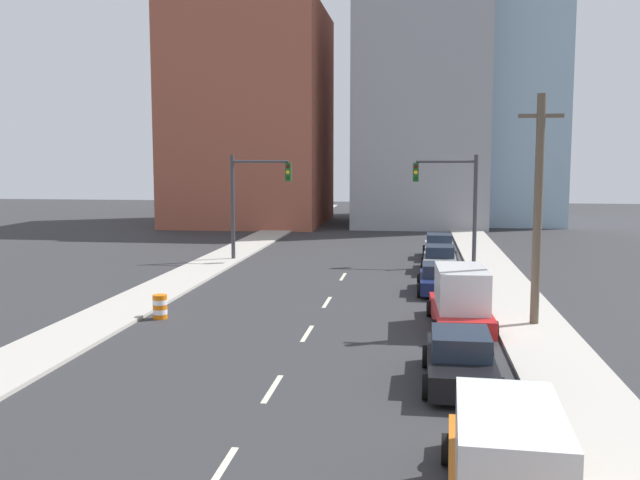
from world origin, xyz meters
TOP-DOWN VIEW (x-y plane):
  - sidewalk_left at (-8.14, 45.23)m, footprint 2.77×90.46m
  - sidewalk_right at (8.14, 45.23)m, footprint 2.77×90.46m
  - lane_stripe_at_9m at (0.00, 8.62)m, footprint 0.16×2.40m
  - lane_stripe_at_14m at (0.00, 13.84)m, footprint 0.16×2.40m
  - lane_stripe_at_20m at (0.00, 20.09)m, footprint 0.16×2.40m
  - lane_stripe_at_26m at (0.00, 25.75)m, footprint 0.16×2.40m
  - lane_stripe_at_33m at (0.00, 32.61)m, footprint 0.16×2.40m
  - building_brick_left at (-12.03, 63.34)m, footprint 14.00×16.00m
  - building_office_center at (4.02, 67.34)m, footprint 12.00×20.00m
  - building_glass_right at (10.84, 71.34)m, footprint 13.00×20.00m
  - traffic_signal_left at (-6.34, 37.84)m, footprint 3.76×0.35m
  - traffic_signal_right at (6.22, 37.84)m, footprint 3.76×0.35m
  - utility_pole_right_mid at (8.23, 22.28)m, footprint 1.60×0.32m
  - traffic_barrel at (-6.08, 21.66)m, footprint 0.56×0.56m
  - box_truck_orange at (5.47, 7.64)m, footprint 2.52×5.69m
  - sedan_black at (5.08, 14.98)m, footprint 2.11×4.73m
  - box_truck_red at (5.49, 21.67)m, footprint 2.42×5.58m
  - sedan_navy at (4.91, 28.75)m, footprint 2.03×4.35m
  - sedan_gray at (5.15, 35.23)m, footprint 2.13×4.59m
  - sedan_silver at (5.28, 40.65)m, footprint 2.06×4.42m

SIDE VIEW (x-z plane):
  - lane_stripe_at_9m at x=0.00m, z-range 0.00..0.01m
  - lane_stripe_at_14m at x=0.00m, z-range 0.00..0.01m
  - lane_stripe_at_20m at x=0.00m, z-range 0.00..0.01m
  - lane_stripe_at_26m at x=0.00m, z-range 0.00..0.01m
  - lane_stripe_at_33m at x=0.00m, z-range 0.00..0.01m
  - sidewalk_left at x=-8.14m, z-range 0.00..0.13m
  - sidewalk_right at x=8.14m, z-range 0.00..0.13m
  - traffic_barrel at x=-6.08m, z-range 0.00..0.95m
  - sedan_navy at x=4.91m, z-range -0.05..1.30m
  - sedan_gray at x=5.15m, z-range -0.07..1.37m
  - sedan_black at x=5.08m, z-range -0.06..1.41m
  - sedan_silver at x=5.28m, z-range -0.07..1.45m
  - box_truck_orange at x=5.47m, z-range -0.05..1.89m
  - box_truck_red at x=5.49m, z-range -0.07..2.20m
  - traffic_signal_left at x=-6.34m, z-range 0.90..7.38m
  - traffic_signal_right at x=6.22m, z-range 0.90..7.38m
  - utility_pole_right_mid at x=8.23m, z-range 0.12..8.70m
  - building_brick_left at x=-12.03m, z-range 0.00..20.41m
  - building_office_center at x=4.02m, z-range 0.00..26.90m
  - building_glass_right at x=10.84m, z-range 0.00..36.22m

